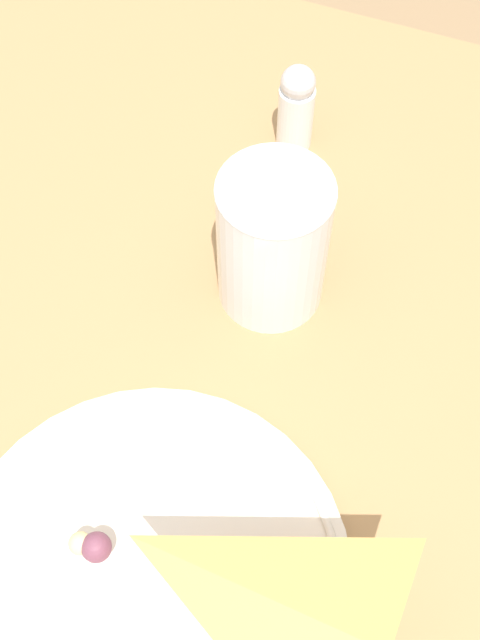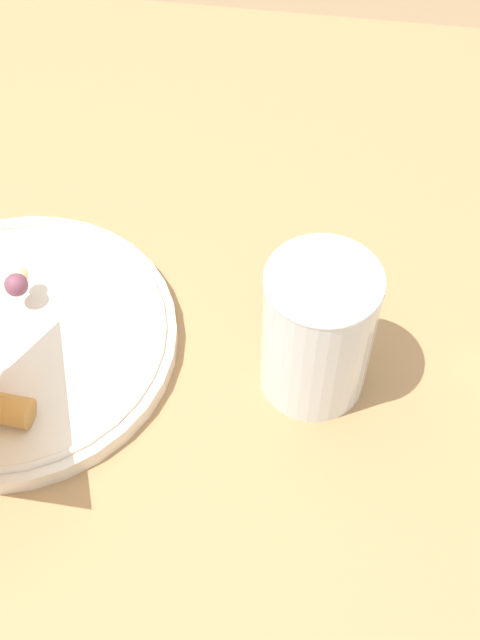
# 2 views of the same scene
# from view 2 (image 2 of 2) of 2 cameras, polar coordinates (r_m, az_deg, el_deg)

# --- Properties ---
(ground_plane) EXTENTS (6.00, 6.00, 0.00)m
(ground_plane) POSITION_cam_2_polar(r_m,az_deg,el_deg) (1.36, -5.64, -17.19)
(ground_plane) COLOR #997A56
(dining_table) EXTENTS (1.10, 0.88, 0.73)m
(dining_table) POSITION_cam_2_polar(r_m,az_deg,el_deg) (0.80, -9.20, -1.84)
(dining_table) COLOR #A87F51
(dining_table) RESTS_ON ground_plane
(plate_pizza) EXTENTS (0.27, 0.27, 0.05)m
(plate_pizza) POSITION_cam_2_polar(r_m,az_deg,el_deg) (0.68, -15.84, -1.24)
(plate_pizza) COLOR silver
(plate_pizza) RESTS_ON dining_table
(milk_glass) EXTENTS (0.08, 0.08, 0.13)m
(milk_glass) POSITION_cam_2_polar(r_m,az_deg,el_deg) (0.61, 5.49, -1.17)
(milk_glass) COLOR white
(milk_glass) RESTS_ON dining_table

